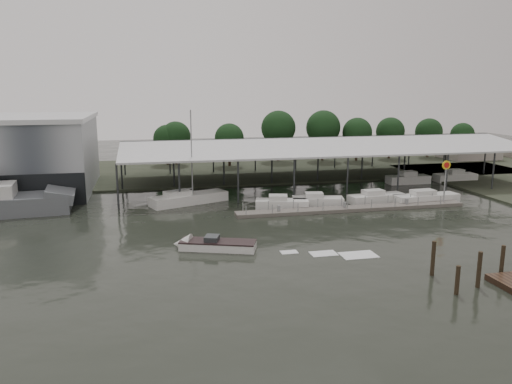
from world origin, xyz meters
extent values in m
plane|color=black|center=(0.00, 0.00, 0.00)|extent=(200.00, 200.00, 0.00)
cube|color=#383D2D|center=(0.00, 42.00, 0.10)|extent=(140.00, 30.00, 0.30)
cube|color=#9DA2A7|center=(-28.00, 30.00, 5.00)|extent=(24.00, 20.00, 10.00)
cube|color=#2F3234|center=(17.00, 28.00, 6.76)|extent=(58.00, 0.40, 0.30)
cylinder|color=#2F3234|center=(-12.00, 16.50, 2.75)|extent=(0.24, 0.24, 5.50)
cylinder|color=#2F3234|center=(-12.00, 39.50, 2.75)|extent=(0.24, 0.24, 5.50)
cylinder|color=#2F3234|center=(46.00, 39.50, 2.75)|extent=(0.24, 0.24, 5.50)
cube|color=#5E5A53|center=(15.00, 10.00, 0.20)|extent=(28.00, 2.00, 0.40)
cylinder|color=gray|center=(2.00, 9.10, 0.80)|extent=(0.10, 0.10, 1.20)
cylinder|color=gray|center=(28.00, 10.90, 0.80)|extent=(0.10, 0.10, 1.20)
cube|color=gray|center=(14.00, 10.00, 0.70)|extent=(0.30, 0.30, 0.70)
cylinder|color=gray|center=(27.00, 10.00, 2.50)|extent=(0.16, 0.16, 5.00)
cylinder|color=yellow|center=(27.00, 10.00, 5.00)|extent=(1.10, 0.12, 1.10)
cylinder|color=red|center=(27.00, 9.93, 5.00)|extent=(0.70, 0.05, 0.70)
cube|color=gray|center=(55.00, 45.00, 2.00)|extent=(10.00, 8.00, 4.00)
cube|color=#555A5E|center=(-18.60, 17.27, 1.90)|extent=(3.80, 5.09, 1.84)
cube|color=silver|center=(-3.51, 17.72, 0.50)|extent=(10.12, 6.11, 1.40)
cube|color=silver|center=(-4.97, 17.12, 1.40)|extent=(3.60, 2.85, 0.80)
cylinder|color=gray|center=(-3.05, 17.90, 6.21)|extent=(0.16, 0.16, 10.71)
cylinder|color=gray|center=(-4.69, 17.23, 1.90)|extent=(3.29, 1.42, 0.12)
cube|color=silver|center=(-2.61, -1.08, 0.35)|extent=(7.01, 4.17, 0.90)
cone|color=silver|center=(-5.71, 0.04, 0.35)|extent=(2.18, 2.42, 2.00)
cube|color=black|center=(-2.61, -1.08, 0.75)|extent=(7.03, 4.22, 0.12)
cube|color=#2F3234|center=(-3.12, -0.89, 1.00)|extent=(1.60, 1.72, 0.50)
cube|color=silver|center=(3.38, -3.24, 0.02)|extent=(2.30, 1.50, 0.04)
cube|color=silver|center=(6.20, -4.25, 0.02)|extent=(3.10, 2.00, 0.04)
cube|color=silver|center=(9.02, -5.27, 0.02)|extent=(3.90, 2.50, 0.04)
cube|color=silver|center=(7.14, 12.75, 0.50)|extent=(6.64, 3.68, 1.10)
cube|color=silver|center=(6.64, 12.75, 1.30)|extent=(2.53, 2.10, 0.70)
cube|color=silver|center=(11.80, 13.16, 0.50)|extent=(6.50, 3.52, 1.10)
cube|color=silver|center=(11.30, 13.16, 1.30)|extent=(2.46, 2.05, 0.70)
cube|color=silver|center=(19.61, 13.18, 0.50)|extent=(7.57, 3.08, 1.10)
cube|color=silver|center=(19.11, 13.18, 1.30)|extent=(2.75, 1.91, 0.70)
cube|color=silver|center=(25.72, 11.80, 0.50)|extent=(8.59, 2.76, 1.10)
cube|color=silver|center=(25.22, 11.80, 1.30)|extent=(3.06, 1.80, 0.70)
cylinder|color=#312618|center=(14.53, -13.73, 1.05)|extent=(0.32, 0.32, 3.29)
cylinder|color=#312618|center=(12.27, -14.51, 0.75)|extent=(0.32, 0.32, 2.70)
cylinder|color=#312618|center=(12.62, -10.87, 1.06)|extent=(0.32, 0.32, 3.33)
cylinder|color=#312618|center=(18.10, -11.68, 0.83)|extent=(0.32, 0.32, 2.87)
cylinder|color=#302115|center=(-4.63, 49.66, 1.81)|extent=(0.50, 0.50, 3.62)
sphere|color=#183917|center=(-4.63, 49.66, 5.06)|extent=(5.06, 5.06, 5.06)
cylinder|color=#302115|center=(-3.05, 49.56, 1.95)|extent=(0.50, 0.50, 3.90)
sphere|color=#183917|center=(-3.05, 49.56, 5.46)|extent=(5.46, 5.46, 5.46)
cylinder|color=#302115|center=(6.28, 45.64, 1.90)|extent=(0.50, 0.50, 3.79)
sphere|color=#183917|center=(6.28, 45.64, 5.31)|extent=(5.31, 5.31, 5.31)
cylinder|color=#302115|center=(16.57, 49.77, 2.37)|extent=(0.50, 0.50, 4.75)
sphere|color=#183917|center=(16.57, 49.77, 6.64)|extent=(6.64, 6.64, 6.64)
cylinder|color=#302115|center=(25.28, 48.66, 2.38)|extent=(0.50, 0.50, 4.75)
sphere|color=#183917|center=(25.28, 48.66, 6.65)|extent=(6.65, 6.65, 6.65)
cylinder|color=#302115|center=(31.57, 46.84, 2.05)|extent=(0.50, 0.50, 4.09)
sphere|color=#183917|center=(31.57, 46.84, 5.73)|extent=(5.73, 5.73, 5.73)
cylinder|color=#302115|center=(39.42, 48.50, 2.02)|extent=(0.50, 0.50, 4.03)
sphere|color=#183917|center=(39.42, 48.50, 5.64)|extent=(5.64, 5.64, 5.64)
cylinder|color=#302115|center=(48.05, 48.60, 1.94)|extent=(0.50, 0.50, 3.88)
sphere|color=#183917|center=(48.05, 48.60, 5.43)|extent=(5.43, 5.43, 5.43)
cylinder|color=#302115|center=(55.11, 47.57, 1.71)|extent=(0.50, 0.50, 3.43)
sphere|color=#183917|center=(55.11, 47.57, 4.80)|extent=(4.80, 4.80, 4.80)
camera|label=1|loc=(-8.51, -43.40, 14.15)|focal=35.00mm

